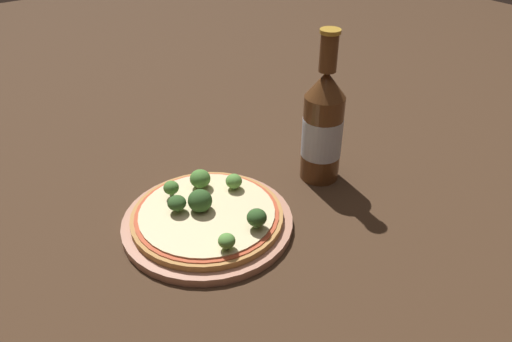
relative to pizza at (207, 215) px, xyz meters
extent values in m
plane|color=#3D2819|center=(0.01, 0.01, -0.02)|extent=(3.00, 3.00, 0.00)
cylinder|color=tan|center=(0.00, 0.00, -0.01)|extent=(0.25, 0.25, 0.01)
cylinder|color=#B77F42|center=(0.00, 0.00, 0.00)|extent=(0.22, 0.22, 0.01)
cylinder|color=#B74728|center=(0.00, 0.00, 0.00)|extent=(0.21, 0.21, 0.00)
cylinder|color=beige|center=(0.00, 0.00, 0.00)|extent=(0.20, 0.20, 0.00)
cylinder|color=#6B8E51|center=(0.06, 0.02, 0.01)|extent=(0.01, 0.01, 0.01)
ellipsoid|color=#568E3D|center=(0.06, 0.02, 0.02)|extent=(0.03, 0.03, 0.02)
cylinder|color=#6B8E51|center=(-0.02, 0.06, 0.01)|extent=(0.01, 0.01, 0.01)
ellipsoid|color=#477A33|center=(-0.02, 0.06, 0.02)|extent=(0.02, 0.02, 0.02)
cylinder|color=#6B8E51|center=(-0.01, 0.01, 0.01)|extent=(0.01, 0.01, 0.01)
ellipsoid|color=#2D5123|center=(-0.01, 0.01, 0.02)|extent=(0.04, 0.04, 0.03)
cylinder|color=#6B8E51|center=(-0.03, 0.02, 0.01)|extent=(0.01, 0.01, 0.01)
ellipsoid|color=#2D5123|center=(-0.03, 0.02, 0.02)|extent=(0.03, 0.03, 0.02)
cylinder|color=#6B8E51|center=(0.04, -0.07, 0.01)|extent=(0.01, 0.01, 0.01)
ellipsoid|color=#2D5123|center=(0.04, -0.07, 0.02)|extent=(0.03, 0.03, 0.02)
cylinder|color=#6B8E51|center=(0.02, 0.06, 0.01)|extent=(0.01, 0.01, 0.01)
ellipsoid|color=#477A33|center=(0.02, 0.06, 0.02)|extent=(0.03, 0.03, 0.03)
cylinder|color=#6B8E51|center=(-0.02, -0.08, 0.01)|extent=(0.01, 0.01, 0.01)
ellipsoid|color=#568E3D|center=(-0.02, -0.08, 0.02)|extent=(0.02, 0.02, 0.02)
cylinder|color=#563319|center=(0.22, 0.00, 0.05)|extent=(0.06, 0.06, 0.15)
cylinder|color=#B2BCD1|center=(0.22, 0.00, 0.06)|extent=(0.06, 0.06, 0.07)
cone|color=#563319|center=(0.22, 0.00, 0.15)|extent=(0.06, 0.06, 0.04)
cylinder|color=#563319|center=(0.22, 0.00, 0.20)|extent=(0.03, 0.03, 0.06)
cylinder|color=#B7892D|center=(0.22, 0.00, 0.23)|extent=(0.03, 0.03, 0.01)
camera|label=1|loc=(-0.28, -0.50, 0.45)|focal=35.00mm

